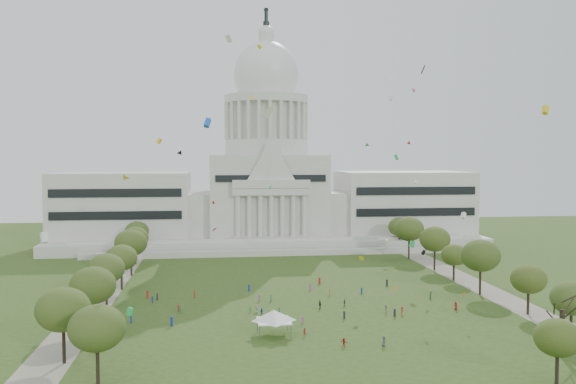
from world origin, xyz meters
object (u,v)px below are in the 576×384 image
at_px(event_tent, 274,315).
at_px(person_0, 456,306).
at_px(capitol, 267,186).
at_px(big_bare_tree, 563,305).

distance_m(event_tent, person_0, 44.27).
relative_size(capitol, person_0, 89.59).
height_order(capitol, person_0, capitol).
distance_m(big_bare_tree, event_tent, 51.05).
relative_size(capitol, event_tent, 18.11).
bearing_deg(event_tent, person_0, 18.40).
bearing_deg(person_0, big_bare_tree, -22.67).
relative_size(capitol, big_bare_tree, 12.50).
bearing_deg(person_0, capitol, 163.89).
bearing_deg(capitol, person_0, -73.53).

